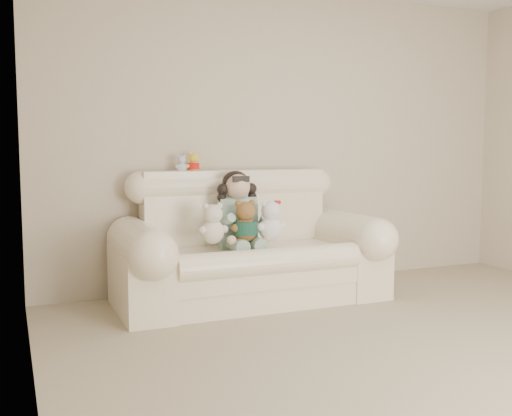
% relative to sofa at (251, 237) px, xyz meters
% --- Properties ---
extents(floor, '(5.00, 5.00, 0.00)m').
position_rel_sofa_xyz_m(floor, '(0.59, -2.00, -0.52)').
color(floor, gray).
rests_on(floor, ground).
extents(wall_back, '(4.50, 0.00, 4.50)m').
position_rel_sofa_xyz_m(wall_back, '(0.59, 0.50, 0.78)').
color(wall_back, '#BCAC96').
rests_on(wall_back, ground).
extents(wall_left, '(0.00, 5.00, 5.00)m').
position_rel_sofa_xyz_m(wall_left, '(-1.66, -2.00, 0.78)').
color(wall_left, '#BCAC96').
rests_on(wall_left, ground).
extents(sofa, '(2.10, 0.95, 1.03)m').
position_rel_sofa_xyz_m(sofa, '(0.00, 0.00, 0.00)').
color(sofa, '#FFF7CD').
rests_on(sofa, floor).
extents(seated_child, '(0.42, 0.50, 0.62)m').
position_rel_sofa_xyz_m(seated_child, '(-0.08, 0.08, 0.22)').
color(seated_child, '#2E6F51').
rests_on(seated_child, sofa).
extents(brown_teddy, '(0.28, 0.24, 0.37)m').
position_rel_sofa_xyz_m(brown_teddy, '(-0.10, -0.13, 0.17)').
color(brown_teddy, brown).
rests_on(brown_teddy, sofa).
extents(white_cat, '(0.26, 0.21, 0.37)m').
position_rel_sofa_xyz_m(white_cat, '(0.10, -0.15, 0.17)').
color(white_cat, white).
rests_on(white_cat, sofa).
extents(cream_teddy, '(0.25, 0.21, 0.36)m').
position_rel_sofa_xyz_m(cream_teddy, '(-0.36, -0.11, 0.16)').
color(cream_teddy, silver).
rests_on(cream_teddy, sofa).
extents(yellow_mini_bear, '(0.15, 0.13, 0.19)m').
position_rel_sofa_xyz_m(yellow_mini_bear, '(-0.35, 0.37, 0.59)').
color(yellow_mini_bear, gold).
rests_on(yellow_mini_bear, sofa).
extents(grey_mini_plush, '(0.11, 0.09, 0.17)m').
position_rel_sofa_xyz_m(grey_mini_plush, '(-0.46, 0.37, 0.58)').
color(grey_mini_plush, silver).
rests_on(grey_mini_plush, sofa).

